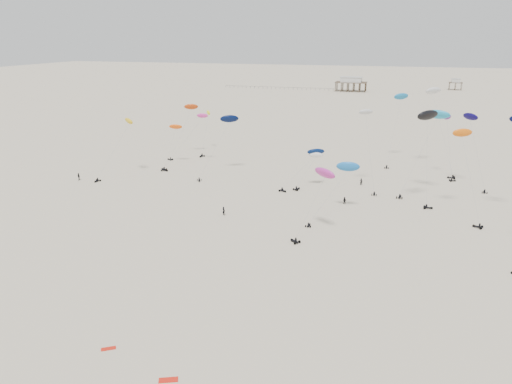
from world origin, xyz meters
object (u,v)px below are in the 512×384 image
(pavilion_small, at_px, (455,85))
(rig_9, at_px, (466,156))
(rig_4, at_px, (226,126))
(rig_0, at_px, (122,133))
(pavilion_main, at_px, (351,85))
(spectator_0, at_px, (224,215))

(pavilion_small, relative_size, rig_9, 0.45)
(pavilion_small, xyz_separation_m, rig_9, (-19.02, -272.70, 9.44))
(rig_4, bearing_deg, rig_0, 1.99)
(rig_4, bearing_deg, pavilion_small, -128.44)
(rig_4, bearing_deg, pavilion_main, -113.56)
(rig_4, height_order, spectator_0, rig_4)
(pavilion_main, bearing_deg, rig_9, -78.14)
(pavilion_small, bearing_deg, rig_0, -111.74)
(rig_0, distance_m, rig_9, 87.33)
(spectator_0, bearing_deg, rig_0, -2.46)
(pavilion_small, relative_size, rig_0, 0.51)
(pavilion_main, height_order, spectator_0, pavilion_main)
(spectator_0, bearing_deg, pavilion_main, -60.94)
(rig_9, height_order, spectator_0, rig_9)
(rig_4, xyz_separation_m, rig_9, (60.92, -17.84, -0.32))
(pavilion_main, relative_size, rig_9, 1.06)
(rig_0, height_order, rig_9, rig_9)
(rig_0, xyz_separation_m, rig_9, (87.07, -6.73, 1.18))
(pavilion_main, distance_m, rig_0, 238.83)
(pavilion_small, distance_m, spectator_0, 296.79)
(rig_4, xyz_separation_m, spectator_0, (11.63, -33.93, -13.24))
(rig_0, distance_m, spectator_0, 45.67)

